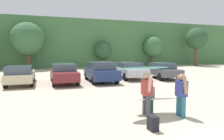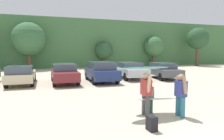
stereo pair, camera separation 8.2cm
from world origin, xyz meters
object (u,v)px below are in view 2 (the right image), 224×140
(parked_car_maroon, at_px, (64,73))
(person_adult, at_px, (146,91))
(parked_car_navy, at_px, (101,71))
(parked_car_silver, at_px, (129,70))
(backpack_dropped, at_px, (152,123))
(person_companion, at_px, (181,93))
(surfboard_white, at_px, (155,99))
(surfboard_teal, at_px, (143,68))
(parked_car_champagne, at_px, (21,75))
(parked_car_dark_gray, at_px, (163,70))
(person_child, at_px, (150,97))

(parked_car_maroon, distance_m, person_adult, 9.20)
(person_adult, bearing_deg, parked_car_navy, -93.74)
(parked_car_silver, bearing_deg, backpack_dropped, 164.16)
(person_companion, xyz_separation_m, surfboard_white, (-0.66, 0.63, -0.33))
(person_companion, height_order, surfboard_white, person_companion)
(surfboard_white, bearing_deg, surfboard_teal, 7.02)
(parked_car_champagne, bearing_deg, person_companion, -146.78)
(backpack_dropped, bearing_deg, surfboard_white, 55.72)
(surfboard_white, xyz_separation_m, backpack_dropped, (-1.00, -1.47, -0.34))
(person_adult, bearing_deg, parked_car_silver, -109.13)
(parked_car_dark_gray, distance_m, person_child, 10.50)
(parked_car_silver, relative_size, person_adult, 3.07)
(parked_car_champagne, distance_m, parked_car_maroon, 2.99)
(parked_car_dark_gray, relative_size, person_companion, 2.69)
(backpack_dropped, bearing_deg, parked_car_navy, 82.53)
(person_adult, relative_size, backpack_dropped, 3.57)
(person_companion, xyz_separation_m, surfboard_teal, (-1.18, 0.67, 0.88))
(parked_car_champagne, relative_size, parked_car_dark_gray, 1.04)
(parked_car_champagne, relative_size, parked_car_maroon, 0.96)
(parked_car_navy, height_order, person_companion, person_companion)
(parked_car_maroon, xyz_separation_m, person_companion, (3.15, -9.52, 0.12))
(parked_car_dark_gray, relative_size, surfboard_teal, 1.98)
(parked_car_silver, height_order, person_child, parked_car_silver)
(parked_car_maroon, bearing_deg, parked_car_champagne, 86.80)
(parked_car_navy, bearing_deg, parked_car_dark_gray, -87.57)
(person_child, xyz_separation_m, person_companion, (0.81, -0.78, 0.27))
(surfboard_teal, xyz_separation_m, backpack_dropped, (-0.48, -1.50, -1.54))
(surfboard_teal, relative_size, surfboard_white, 1.08)
(parked_car_navy, bearing_deg, person_companion, -175.89)
(parked_car_champagne, height_order, surfboard_teal, surfboard_teal)
(parked_car_navy, distance_m, surfboard_white, 8.65)
(parked_car_silver, bearing_deg, surfboard_teal, 163.72)
(parked_car_silver, bearing_deg, surfboard_white, 166.48)
(parked_car_champagne, relative_size, person_child, 3.97)
(parked_car_silver, distance_m, person_companion, 10.79)
(parked_car_navy, distance_m, surfboard_teal, 8.70)
(parked_car_dark_gray, height_order, surfboard_white, parked_car_dark_gray)
(surfboard_white, height_order, backpack_dropped, surfboard_white)
(parked_car_silver, xyz_separation_m, parked_car_dark_gray, (2.71, -1.16, -0.02))
(person_child, height_order, surfboard_teal, surfboard_teal)
(parked_car_maroon, relative_size, surfboard_teal, 2.14)
(parked_car_maroon, distance_m, parked_car_silver, 5.82)
(parked_car_maroon, distance_m, surfboard_teal, 9.12)
(parked_car_dark_gray, height_order, person_adult, person_adult)
(parked_car_navy, relative_size, backpack_dropped, 9.66)
(surfboard_teal, bearing_deg, parked_car_maroon, -77.20)
(person_child, bearing_deg, backpack_dropped, 63.47)
(parked_car_maroon, relative_size, person_companion, 2.90)
(person_child, xyz_separation_m, backpack_dropped, (-0.85, -1.61, -0.40))
(person_companion, relative_size, backpack_dropped, 3.50)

